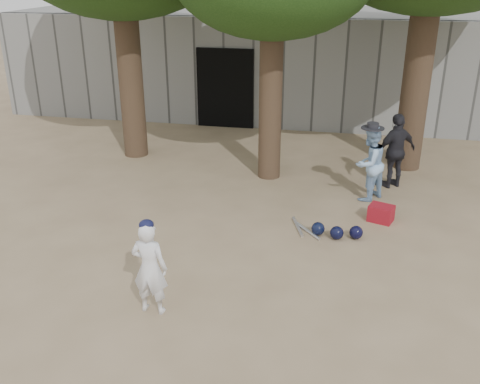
% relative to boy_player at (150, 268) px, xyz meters
% --- Properties ---
extents(ground, '(70.00, 70.00, 0.00)m').
position_rel_boy_player_xyz_m(ground, '(0.19, 1.04, -0.66)').
color(ground, '#937C5E').
rests_on(ground, ground).
extents(boy_player, '(0.49, 0.33, 1.32)m').
position_rel_boy_player_xyz_m(boy_player, '(0.00, 0.00, 0.00)').
color(boy_player, white).
rests_on(boy_player, ground).
extents(spectator_blue, '(0.89, 0.91, 1.48)m').
position_rel_boy_player_xyz_m(spectator_blue, '(2.86, 4.39, 0.08)').
color(spectator_blue, '#94BDE6').
rests_on(spectator_blue, ground).
extents(spectator_dark, '(0.97, 0.83, 1.56)m').
position_rel_boy_player_xyz_m(spectator_dark, '(3.41, 5.16, 0.12)').
color(spectator_dark, black).
rests_on(spectator_dark, ground).
extents(red_bag, '(0.50, 0.44, 0.30)m').
position_rel_boy_player_xyz_m(red_bag, '(3.11, 3.42, -0.51)').
color(red_bag, maroon).
rests_on(red_bag, ground).
extents(back_building, '(16.00, 5.24, 3.00)m').
position_rel_boy_player_xyz_m(back_building, '(0.18, 11.37, 0.84)').
color(back_building, gray).
rests_on(back_building, ground).
extents(helmet_row, '(0.87, 0.32, 0.23)m').
position_rel_boy_player_xyz_m(helmet_row, '(2.35, 2.61, -0.54)').
color(helmet_row, black).
rests_on(helmet_row, ground).
extents(bat_pile, '(0.57, 0.77, 0.06)m').
position_rel_boy_player_xyz_m(bat_pile, '(1.76, 2.77, -0.63)').
color(bat_pile, silver).
rests_on(bat_pile, ground).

